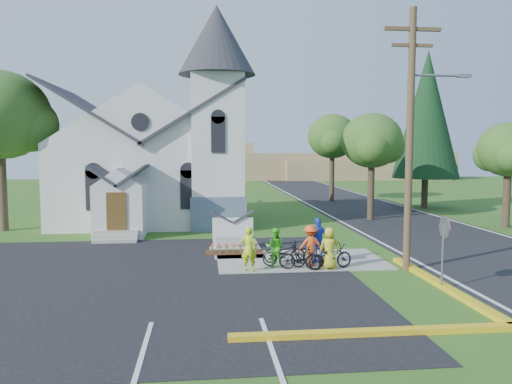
{
  "coord_description": "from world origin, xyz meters",
  "views": [
    {
      "loc": [
        -2.58,
        -19.9,
        4.73
      ],
      "look_at": [
        0.09,
        5.0,
        2.54
      ],
      "focal_mm": 35.0,
      "sensor_mm": 36.0,
      "label": 1
    }
  ],
  "objects": [
    {
      "name": "church",
      "position": [
        -5.48,
        12.48,
        5.25
      ],
      "size": [
        12.35,
        12.0,
        13.0
      ],
      "color": "silver",
      "rests_on": "ground"
    },
    {
      "name": "tree_road_mid",
      "position": [
        9.0,
        24.0,
        5.78
      ],
      "size": [
        4.4,
        4.4,
        7.8
      ],
      "color": "#39291F",
      "rests_on": "ground"
    },
    {
      "name": "church_sign",
      "position": [
        -1.2,
        3.2,
        1.03
      ],
      "size": [
        2.2,
        0.4,
        1.7
      ],
      "color": "gray",
      "rests_on": "ground"
    },
    {
      "name": "utility_pole",
      "position": [
        5.36,
        -1.5,
        5.4
      ],
      "size": [
        3.45,
        0.28,
        10.0
      ],
      "color": "#4E3B27",
      "rests_on": "ground"
    },
    {
      "name": "tree_lot_corner",
      "position": [
        -14.0,
        10.0,
        6.6
      ],
      "size": [
        5.6,
        5.6,
        9.15
      ],
      "color": "#39291F",
      "rests_on": "ground"
    },
    {
      "name": "conifer",
      "position": [
        15.0,
        18.0,
        7.39
      ],
      "size": [
        5.2,
        5.2,
        12.4
      ],
      "color": "#39291F",
      "rests_on": "ground"
    },
    {
      "name": "tree_road_near",
      "position": [
        8.5,
        12.0,
        5.21
      ],
      "size": [
        4.0,
        4.0,
        7.05
      ],
      "color": "#39291F",
      "rests_on": "ground"
    },
    {
      "name": "tree_road_far",
      "position": [
        15.5,
        8.0,
        4.63
      ],
      "size": [
        3.6,
        3.6,
        6.3
      ],
      "color": "#39291F",
      "rests_on": "ground"
    },
    {
      "name": "stop_sign",
      "position": [
        5.43,
        -4.2,
        1.78
      ],
      "size": [
        0.11,
        0.76,
        2.48
      ],
      "color": "gray",
      "rests_on": "ground"
    },
    {
      "name": "flower_bed",
      "position": [
        -1.2,
        2.3,
        0.04
      ],
      "size": [
        2.6,
        1.1,
        0.07
      ],
      "primitive_type": "cube",
      "color": "#3C1C10",
      "rests_on": "ground"
    },
    {
      "name": "cyclist_3",
      "position": [
        1.68,
        -0.59,
        0.87
      ],
      "size": [
        1.1,
        0.67,
        1.65
      ],
      "primitive_type": "imported",
      "rotation": [
        0.0,
        0.0,
        3.2
      ],
      "color": "#F3531B",
      "rests_on": "sidewalk"
    },
    {
      "name": "cyclist_4",
      "position": [
        2.3,
        -1.2,
        0.87
      ],
      "size": [
        0.85,
        0.6,
        1.64
      ],
      "primitive_type": "imported",
      "rotation": [
        0.0,
        0.0,
        3.03
      ],
      "color": "gold",
      "rests_on": "sidewalk"
    },
    {
      "name": "distant_hills",
      "position": [
        3.36,
        56.33,
        2.17
      ],
      "size": [
        61.0,
        10.0,
        5.6
      ],
      "color": "olive",
      "rests_on": "ground"
    },
    {
      "name": "cyclist_2",
      "position": [
        2.12,
        -0.06,
        0.98
      ],
      "size": [
        1.17,
        0.76,
        1.85
      ],
      "primitive_type": "imported",
      "rotation": [
        0.0,
        0.0,
        3.45
      ],
      "color": "blue",
      "rests_on": "sidewalk"
    },
    {
      "name": "parking_lot",
      "position": [
        -7.0,
        -2.0,
        0.01
      ],
      "size": [
        20.0,
        16.0,
        0.02
      ],
      "primitive_type": "cube",
      "color": "black",
      "rests_on": "ground"
    },
    {
      "name": "road",
      "position": [
        10.0,
        15.0,
        0.01
      ],
      "size": [
        8.0,
        90.0,
        0.02
      ],
      "primitive_type": "cube",
      "color": "black",
      "rests_on": "ground"
    },
    {
      "name": "bike_2",
      "position": [
        0.59,
        -0.67,
        0.5
      ],
      "size": [
        1.83,
        1.07,
        0.91
      ],
      "primitive_type": "imported",
      "rotation": [
        0.0,
        0.0,
        1.28
      ],
      "color": "black",
      "rests_on": "sidewalk"
    },
    {
      "name": "sidewalk",
      "position": [
        1.5,
        0.5,
        0.03
      ],
      "size": [
        7.0,
        4.0,
        0.05
      ],
      "primitive_type": "cube",
      "color": "gray",
      "rests_on": "ground"
    },
    {
      "name": "bike_1",
      "position": [
        1.14,
        -1.2,
        0.54
      ],
      "size": [
        1.71,
        0.87,
        0.99
      ],
      "primitive_type": "imported",
      "rotation": [
        0.0,
        0.0,
        1.31
      ],
      "color": "black",
      "rests_on": "sidewalk"
    },
    {
      "name": "ground",
      "position": [
        0.0,
        0.0,
        0.0
      ],
      "size": [
        120.0,
        120.0,
        0.0
      ],
      "primitive_type": "plane",
      "color": "#32611B",
      "rests_on": "ground"
    },
    {
      "name": "cyclist_1",
      "position": [
        0.24,
        -0.57,
        0.83
      ],
      "size": [
        0.91,
        0.8,
        1.55
      ],
      "primitive_type": "imported",
      "rotation": [
        0.0,
        0.0,
        2.81
      ],
      "color": "#53E62B",
      "rests_on": "sidewalk"
    },
    {
      "name": "cyclist_0",
      "position": [
        -0.85,
        -1.2,
        0.91
      ],
      "size": [
        0.73,
        0.6,
        1.72
      ],
      "primitive_type": "imported",
      "rotation": [
        0.0,
        0.0,
        2.79
      ],
      "color": "#B9E31A",
      "rests_on": "sidewalk"
    },
    {
      "name": "bike_3",
      "position": [
        2.01,
        0.08,
        0.49
      ],
      "size": [
        1.52,
        0.84,
        0.88
      ],
      "primitive_type": "imported",
      "rotation": [
        0.0,
        0.0,
        1.26
      ],
      "color": "black",
      "rests_on": "sidewalk"
    },
    {
      "name": "bike_0",
      "position": [
        0.73,
        0.06,
        0.5
      ],
      "size": [
        1.72,
        0.62,
        0.9
      ],
      "primitive_type": "imported",
      "rotation": [
        0.0,
        0.0,
        1.56
      ],
      "color": "black",
      "rests_on": "sidewalk"
    },
    {
      "name": "bike_4",
      "position": [
        2.33,
        -1.2,
        0.55
      ],
      "size": [
        2.0,
        1.16,
        0.99
      ],
      "primitive_type": "imported",
      "rotation": [
        0.0,
        0.0,
        1.86
      ],
      "color": "black",
      "rests_on": "sidewalk"
    }
  ]
}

